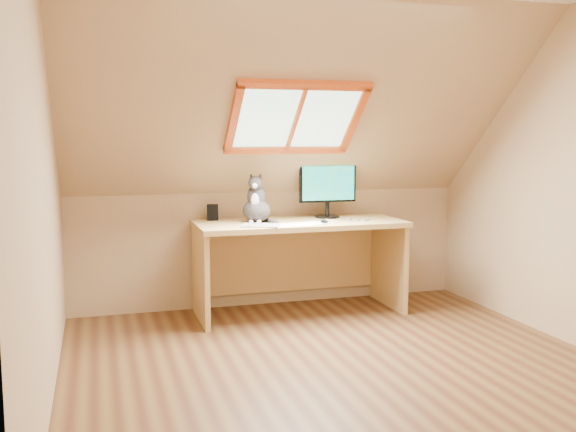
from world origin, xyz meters
name	(u,v)px	position (x,y,z in m)	size (l,w,h in m)	color
ground	(344,370)	(0.00, 0.00, 0.00)	(3.50, 3.50, 0.00)	brown
room_shell	(352,145)	(0.00, -0.09, 1.43)	(3.52, 3.52, 2.41)	tan
desk	(296,247)	(0.13, 1.45, 0.55)	(1.72, 0.75, 0.78)	tan
monitor	(328,187)	(0.44, 1.51, 1.05)	(0.51, 0.21, 0.47)	black
cat	(256,204)	(-0.23, 1.39, 0.93)	(0.30, 0.33, 0.41)	#413B39
desk_speaker	(213,212)	(-0.55, 1.63, 0.85)	(0.09, 0.09, 0.13)	black
graphics_tablet	(261,225)	(-0.25, 1.15, 0.79)	(0.29, 0.21, 0.01)	#B2B2B7
mouse	(324,222)	(0.28, 1.16, 0.80)	(0.05, 0.09, 0.03)	black
papers	(301,225)	(0.07, 1.12, 0.79)	(0.35, 0.30, 0.01)	white
cables	(345,220)	(0.50, 1.26, 0.79)	(0.51, 0.26, 0.01)	silver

